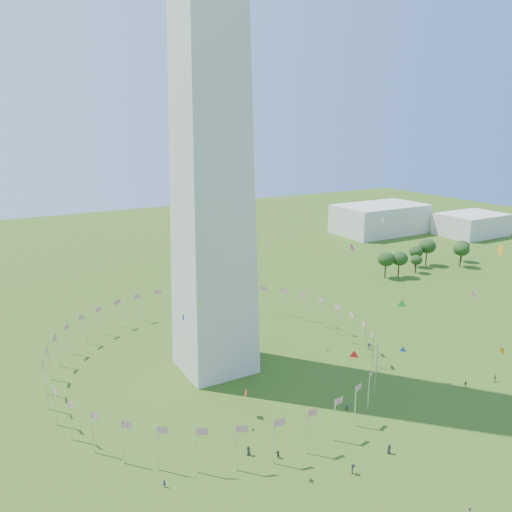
# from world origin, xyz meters

# --- Properties ---
(ground) EXTENTS (600.00, 600.00, 0.00)m
(ground) POSITION_xyz_m (0.00, 0.00, 0.00)
(ground) COLOR #2E4D12
(ground) RESTS_ON ground
(washington_monument) EXTENTS (16.80, 16.80, 169.00)m
(washington_monument) POSITION_xyz_m (0.00, 50.00, 84.50)
(washington_monument) COLOR beige
(washington_monument) RESTS_ON ground
(flag_ring) EXTENTS (80.24, 80.24, 9.00)m
(flag_ring) POSITION_xyz_m (-0.00, 50.00, 4.50)
(flag_ring) COLOR silver
(flag_ring) RESTS_ON ground
(gov_building_east_a) EXTENTS (50.00, 30.00, 16.00)m
(gov_building_east_a) POSITION_xyz_m (150.00, 150.00, 8.00)
(gov_building_east_a) COLOR beige
(gov_building_east_a) RESTS_ON ground
(gov_building_east_b) EXTENTS (35.00, 25.00, 12.00)m
(gov_building_east_b) POSITION_xyz_m (190.00, 120.00, 6.00)
(gov_building_east_b) COLOR beige
(gov_building_east_b) RESTS_ON ground
(crowd) EXTENTS (100.65, 75.15, 2.01)m
(crowd) POSITION_xyz_m (11.58, 0.90, 0.89)
(crowd) COLOR gray
(crowd) RESTS_ON ground
(kites_aloft) EXTENTS (123.64, 73.70, 35.93)m
(kites_aloft) POSITION_xyz_m (18.09, 19.52, 19.07)
(kites_aloft) COLOR red
(kites_aloft) RESTS_ON ground
(tree_line_east) EXTENTS (53.57, 16.08, 11.51)m
(tree_line_east) POSITION_xyz_m (114.37, 85.29, 5.12)
(tree_line_east) COLOR #264B19
(tree_line_east) RESTS_ON ground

